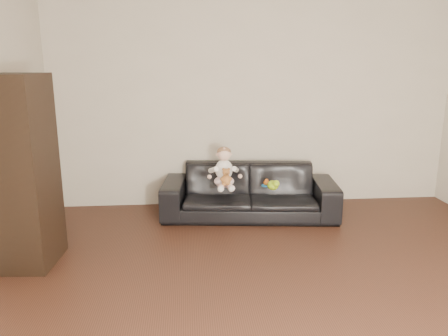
{
  "coord_description": "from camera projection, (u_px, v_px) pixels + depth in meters",
  "views": [
    {
      "loc": [
        -0.84,
        -2.65,
        1.8
      ],
      "look_at": [
        -0.43,
        2.15,
        0.61
      ],
      "focal_mm": 35.0,
      "sensor_mm": 36.0,
      "label": 1
    }
  ],
  "objects": [
    {
      "name": "sofa",
      "position": [
        249.0,
        191.0,
        5.16
      ],
      "size": [
        2.1,
        1.0,
        0.59
      ],
      "primitive_type": "imported",
      "rotation": [
        0.0,
        0.0,
        -0.11
      ],
      "color": "black",
      "rests_on": "floor"
    },
    {
      "name": "toy_rattle",
      "position": [
        267.0,
        183.0,
        5.05
      ],
      "size": [
        0.07,
        0.07,
        0.07
      ],
      "primitive_type": "sphere",
      "rotation": [
        0.0,
        0.0,
        0.03
      ],
      "color": "orange",
      "rests_on": "sofa"
    },
    {
      "name": "toy_blue_disc",
      "position": [
        266.0,
        186.0,
        5.04
      ],
      "size": [
        0.11,
        0.11,
        0.01
      ],
      "primitive_type": "cylinder",
      "rotation": [
        0.0,
        0.0,
        0.12
      ],
      "color": "#1A7DD7",
      "rests_on": "sofa"
    },
    {
      "name": "baby",
      "position": [
        224.0,
        170.0,
        4.96
      ],
      "size": [
        0.32,
        0.39,
        0.46
      ],
      "rotation": [
        0.0,
        0.0,
        0.06
      ],
      "color": "#FED6D8",
      "rests_on": "sofa"
    },
    {
      "name": "teddy_bear",
      "position": [
        226.0,
        177.0,
        4.84
      ],
      "size": [
        0.12,
        0.12,
        0.2
      ],
      "rotation": [
        0.0,
        0.0,
        0.11
      ],
      "color": "#A3642E",
      "rests_on": "sofa"
    },
    {
      "name": "toy_green",
      "position": [
        273.0,
        185.0,
        4.88
      ],
      "size": [
        0.14,
        0.16,
        0.11
      ],
      "primitive_type": "ellipsoid",
      "rotation": [
        0.0,
        0.0,
        -0.07
      ],
      "color": "#9BCF18",
      "rests_on": "sofa"
    },
    {
      "name": "shelf_item",
      "position": [
        22.0,
        129.0,
        3.72
      ],
      "size": [
        0.2,
        0.26,
        0.28
      ],
      "primitive_type": "cube",
      "rotation": [
        0.0,
        0.0,
        -0.08
      ],
      "color": "silver",
      "rests_on": "cabinet"
    },
    {
      "name": "cabinet",
      "position": [
        24.0,
        173.0,
        3.81
      ],
      "size": [
        0.47,
        0.61,
        1.7
      ],
      "primitive_type": "cube",
      "rotation": [
        0.0,
        0.0,
        -0.08
      ],
      "color": "black",
      "rests_on": "floor"
    },
    {
      "name": "floor",
      "position": [
        311.0,
        324.0,
        3.07
      ],
      "size": [
        5.5,
        5.5,
        0.0
      ],
      "primitive_type": "plane",
      "color": "#3B2015",
      "rests_on": "ground"
    },
    {
      "name": "wall_back",
      "position": [
        254.0,
        102.0,
        5.42
      ],
      "size": [
        5.0,
        0.0,
        5.0
      ],
      "primitive_type": "plane",
      "rotation": [
        1.57,
        0.0,
        0.0
      ],
      "color": "beige",
      "rests_on": "ground"
    }
  ]
}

